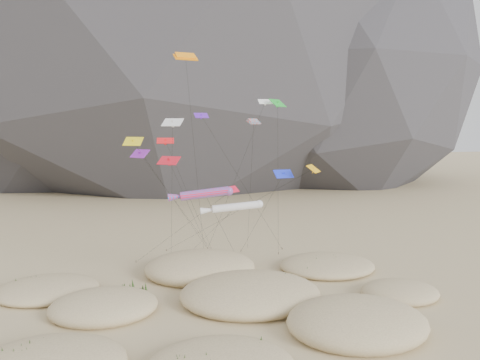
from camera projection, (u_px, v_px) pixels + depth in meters
name	position (u px, v px, depth m)	size (l,w,h in m)	color
ground	(235.00, 319.00, 47.14)	(500.00, 500.00, 0.00)	#CCB789
dunes	(226.00, 298.00, 50.79)	(49.99, 35.99, 3.90)	#CCB789
dune_grass	(214.00, 299.00, 50.31)	(42.06, 28.65, 1.47)	black
kite_stakes	(213.00, 253.00, 70.78)	(22.44, 6.05, 0.30)	#3F2D1E
rainbow_tube_kite	(202.00, 194.00, 52.26)	(10.58, 15.34, 12.60)	#EB183F
white_tube_kite	(233.00, 207.00, 54.47)	(7.92, 15.63, 10.64)	silver
orange_parafoil	(186.00, 59.00, 58.51)	(4.69, 9.14, 28.48)	orange
multi_parafoil	(254.00, 124.00, 60.65)	(2.78, 12.52, 20.26)	#FF321A
delta_kites	(215.00, 147.00, 56.36)	(23.26, 20.84, 22.74)	white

